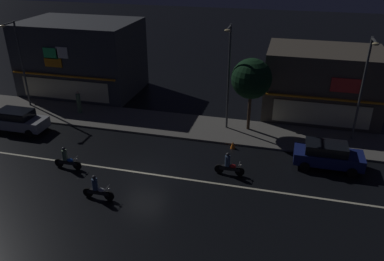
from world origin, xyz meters
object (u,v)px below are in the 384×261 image
(streetlamp_mid, at_px, (228,71))
(motorcycle_opposite_lane, at_px, (229,165))
(parked_car_trailing, at_px, (328,155))
(parked_car_near_kerb, at_px, (18,120))
(streetlamp_east, at_px, (364,83))
(streetlamp_west, at_px, (19,58))
(motorcycle_lead, at_px, (67,160))
(traffic_cone, at_px, (233,145))
(motorcycle_following, at_px, (97,189))
(pedestrian_on_sidewalk, at_px, (79,103))

(streetlamp_mid, relative_size, motorcycle_opposite_lane, 4.17)
(parked_car_trailing, height_order, motorcycle_opposite_lane, parked_car_trailing)
(parked_car_near_kerb, xyz_separation_m, parked_car_trailing, (22.72, 0.30, 0.00))
(streetlamp_east, bearing_deg, streetlamp_west, -179.65)
(motorcycle_lead, xyz_separation_m, traffic_cone, (9.90, 5.31, -0.36))
(motorcycle_following, bearing_deg, pedestrian_on_sidewalk, -62.30)
(parked_car_trailing, relative_size, motorcycle_following, 2.26)
(streetlamp_west, height_order, streetlamp_mid, streetlamp_mid)
(streetlamp_mid, bearing_deg, parked_car_trailing, -27.43)
(streetlamp_mid, bearing_deg, parked_car_near_kerb, -165.37)
(motorcycle_lead, bearing_deg, traffic_cone, -158.14)
(streetlamp_west, bearing_deg, parked_car_near_kerb, -62.42)
(parked_car_trailing, bearing_deg, motorcycle_lead, 15.12)
(traffic_cone, bearing_deg, parked_car_near_kerb, -175.69)
(streetlamp_east, distance_m, motorcycle_opposite_lane, 11.08)
(parked_car_near_kerb, distance_m, parked_car_trailing, 22.72)
(motorcycle_lead, distance_m, motorcycle_opposite_lane, 10.34)
(streetlamp_mid, distance_m, traffic_cone, 5.37)
(parked_car_near_kerb, bearing_deg, pedestrian_on_sidewalk, 53.25)
(motorcycle_following, height_order, motorcycle_opposite_lane, same)
(streetlamp_mid, height_order, parked_car_trailing, streetlamp_mid)
(pedestrian_on_sidewalk, bearing_deg, streetlamp_east, 123.48)
(pedestrian_on_sidewalk, distance_m, motorcycle_opposite_lane, 15.09)
(streetlamp_east, relative_size, motorcycle_lead, 3.94)
(pedestrian_on_sidewalk, distance_m, parked_car_trailing, 20.09)
(traffic_cone, bearing_deg, motorcycle_lead, -151.81)
(pedestrian_on_sidewalk, height_order, parked_car_near_kerb, pedestrian_on_sidewalk)
(pedestrian_on_sidewalk, distance_m, parked_car_near_kerb, 4.96)
(streetlamp_east, xyz_separation_m, pedestrian_on_sidewalk, (-21.79, -0.41, -3.50))
(streetlamp_east, relative_size, traffic_cone, 13.62)
(pedestrian_on_sidewalk, xyz_separation_m, motorcycle_lead, (3.60, -8.04, -0.40))
(streetlamp_east, xyz_separation_m, traffic_cone, (-8.28, -3.15, -4.26))
(motorcycle_lead, relative_size, motorcycle_opposite_lane, 1.00)
(streetlamp_east, distance_m, pedestrian_on_sidewalk, 22.07)
(motorcycle_opposite_lane, bearing_deg, parked_car_trailing, 23.30)
(streetlamp_east, bearing_deg, streetlamp_mid, -177.88)
(streetlamp_west, relative_size, motorcycle_lead, 3.85)
(parked_car_trailing, bearing_deg, pedestrian_on_sidewalk, -10.55)
(streetlamp_east, distance_m, parked_car_trailing, 5.86)
(streetlamp_west, height_order, streetlamp_east, streetlamp_east)
(streetlamp_east, relative_size, motorcycle_following, 3.94)
(pedestrian_on_sidewalk, height_order, traffic_cone, pedestrian_on_sidewalk)
(parked_car_near_kerb, xyz_separation_m, motorcycle_opposite_lane, (16.74, -2.19, -0.24))
(parked_car_near_kerb, height_order, motorcycle_lead, parked_car_near_kerb)
(parked_car_trailing, xyz_separation_m, motorcycle_following, (-12.73, -6.86, -0.24))
(streetlamp_east, relative_size, parked_car_near_kerb, 1.74)
(streetlamp_mid, relative_size, motorcycle_following, 4.17)
(streetlamp_west, height_order, motorcycle_lead, streetlamp_west)
(streetlamp_west, relative_size, motorcycle_opposite_lane, 3.85)
(streetlamp_mid, height_order, pedestrian_on_sidewalk, streetlamp_mid)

